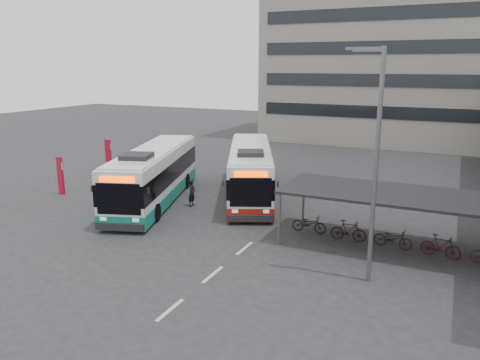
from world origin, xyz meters
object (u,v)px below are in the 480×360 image
at_px(bus_main, 250,171).
at_px(bus_teal, 154,175).
at_px(lamp_post, 374,154).
at_px(pedestrian, 192,193).

bearing_deg(bus_main, bus_teal, -166.69).
bearing_deg(lamp_post, bus_teal, 149.27).
xyz_separation_m(bus_main, lamp_post, (8.85, -9.09, 3.37)).
bearing_deg(pedestrian, bus_teal, 87.64).
relative_size(bus_teal, lamp_post, 1.37).
relative_size(bus_teal, pedestrian, 7.49).
height_order(bus_main, pedestrian, bus_main).
xyz_separation_m(bus_teal, lamp_post, (13.56, -5.49, 3.33)).
height_order(bus_teal, pedestrian, bus_teal).
relative_size(bus_main, lamp_post, 1.32).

